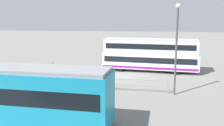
# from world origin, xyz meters

# --- Properties ---
(ground_plane) EXTENTS (160.00, 160.00, 0.00)m
(ground_plane) POSITION_xyz_m (0.00, 0.00, 0.00)
(ground_plane) COLOR gray
(double_decker_bus) EXTENTS (11.01, 3.58, 3.74)m
(double_decker_bus) POSITION_xyz_m (-2.71, -3.14, 1.92)
(double_decker_bus) COLOR silver
(double_decker_bus) RESTS_ON ground
(tram_yellow) EXTENTS (12.86, 3.18, 3.48)m
(tram_yellow) POSITION_xyz_m (5.71, 13.06, 1.80)
(tram_yellow) COLOR teal
(tram_yellow) RESTS_ON ground
(pedestrian_near_railing) EXTENTS (0.44, 0.44, 1.78)m
(pedestrian_near_railing) POSITION_xyz_m (5.74, 3.93, 1.03)
(pedestrian_near_railing) COLOR black
(pedestrian_near_railing) RESTS_ON ground
(pedestrian_crossing) EXTENTS (0.35, 0.36, 1.78)m
(pedestrian_crossing) POSITION_xyz_m (1.44, 9.68, 1.03)
(pedestrian_crossing) COLOR black
(pedestrian_crossing) RESTS_ON ground
(pedestrian_railing) EXTENTS (9.85, 0.23, 1.08)m
(pedestrian_railing) POSITION_xyz_m (0.68, 5.44, 0.75)
(pedestrian_railing) COLOR gray
(pedestrian_railing) RESTS_ON ground
(info_sign) EXTENTS (1.24, 0.38, 2.42)m
(info_sign) POSITION_xyz_m (5.47, 6.05, 1.70)
(info_sign) COLOR slate
(info_sign) RESTS_ON ground
(street_lamp) EXTENTS (0.36, 0.36, 7.26)m
(street_lamp) POSITION_xyz_m (-4.73, 5.77, 4.22)
(street_lamp) COLOR #4C4C51
(street_lamp) RESTS_ON ground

